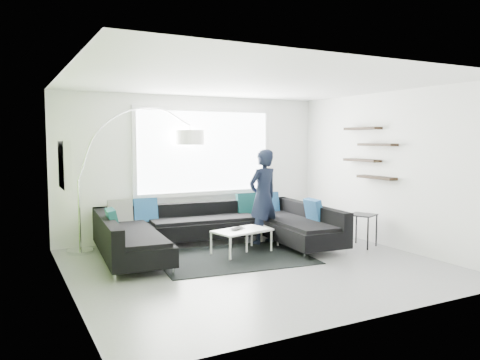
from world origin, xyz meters
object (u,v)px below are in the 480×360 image
arc_lamp (78,180)px  side_table (362,230)px  laptop (239,229)px  person (263,197)px  sectional_sofa (218,230)px  coffee_table (248,239)px

arc_lamp → side_table: 5.08m
laptop → person: bearing=2.3°
arc_lamp → sectional_sofa: bearing=-22.9°
arc_lamp → person: (3.15, -0.82, -0.38)m
coffee_table → laptop: (-0.23, -0.11, 0.22)m
sectional_sofa → arc_lamp: size_ratio=1.62×
person → coffee_table: bearing=21.8°
arc_lamp → laptop: (2.42, -1.29, -0.85)m
person → side_table: bearing=130.8°
coffee_table → arc_lamp: bearing=142.7°
person → laptop: bearing=18.6°
sectional_sofa → person: (1.01, 0.15, 0.51)m
coffee_table → laptop: bearing=-168.6°
coffee_table → person: (0.50, 0.36, 0.68)m
arc_lamp → side_table: size_ratio=4.25×
sectional_sofa → laptop: (0.27, -0.31, 0.05)m
arc_lamp → person: size_ratio=1.44×
sectional_sofa → side_table: (2.47, -0.89, -0.08)m
sectional_sofa → side_table: size_ratio=6.87×
coffee_table → laptop: size_ratio=3.29×
arc_lamp → person: bearing=-13.1°
coffee_table → side_table: size_ratio=2.09×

